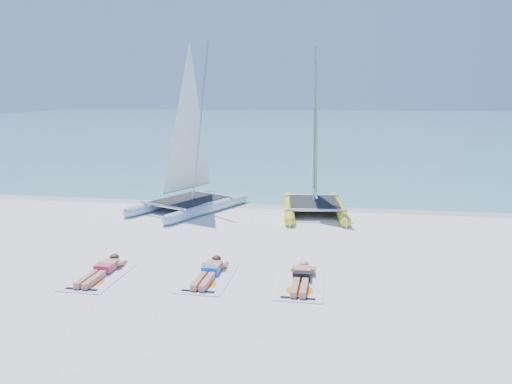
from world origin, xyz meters
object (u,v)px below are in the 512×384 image
towel_a (99,277)px  catamaran_blue (189,159)px  sunbather_c (302,277)px  towel_c (301,285)px  towel_b (208,279)px  sunbather_a (102,269)px  catamaran_yellow (314,158)px  sunbather_b (210,271)px

towel_a → catamaran_blue: bearing=89.7°
catamaran_blue → sunbather_c: catamaran_blue is taller
catamaran_blue → towel_c: catamaran_blue is taller
towel_b → sunbather_c: (2.05, 0.18, 0.11)m
towel_a → sunbather_a: sunbather_a is taller
catamaran_yellow → sunbather_c: (0.17, -7.00, -1.72)m
catamaran_yellow → towel_a: bearing=-126.6°
towel_a → towel_b: bearing=7.2°
sunbather_b → sunbather_c: size_ratio=1.00×
sunbather_a → towel_a: bearing=-90.0°
sunbather_a → sunbather_b: bearing=7.2°
catamaran_yellow → towel_c: (0.17, -7.19, -1.83)m
catamaran_yellow → towel_a: size_ratio=3.15×
towel_b → catamaran_yellow: bearing=75.3°
catamaran_blue → sunbather_b: size_ratio=3.50×
catamaran_blue → catamaran_yellow: catamaran_blue is taller
sunbather_b → towel_a: bearing=-168.3°
catamaran_yellow → sunbather_c: 7.21m
sunbather_a → sunbather_c: 4.47m
towel_a → sunbather_a: size_ratio=1.07×
towel_a → towel_c: same height
catamaran_yellow → sunbather_b: (-1.88, -6.99, -1.72)m
catamaran_yellow → catamaran_blue: bearing=-177.3°
towel_c → sunbather_c: bearing=90.0°
sunbather_b → catamaran_yellow: bearing=74.9°
sunbather_a → towel_c: 4.46m
sunbather_a → towel_b: sunbather_a is taller
sunbather_b → towel_c: sunbather_b is taller
towel_b → sunbather_a: bearing=-177.3°
sunbather_b → towel_c: (2.05, -0.20, -0.11)m
towel_a → sunbather_c: size_ratio=1.07×
catamaran_yellow → sunbather_b: 7.44m
catamaran_blue → sunbather_a: bearing=-65.5°
catamaran_yellow → sunbather_b: size_ratio=3.38×
towel_b → towel_c: same height
catamaran_blue → towel_a: (-0.03, -6.78, -1.79)m
sunbather_a → towel_b: bearing=2.7°
catamaran_blue → towel_a: catamaran_blue is taller
catamaran_blue → towel_c: (4.43, -6.48, -1.79)m
towel_b → towel_c: bearing=-0.2°
catamaran_blue → sunbather_c: 7.87m
catamaran_blue → towel_b: catamaran_blue is taller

